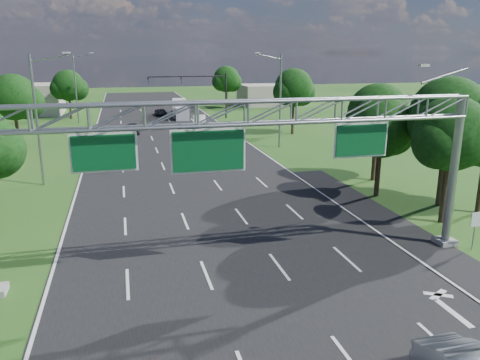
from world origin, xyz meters
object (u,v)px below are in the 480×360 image
object	(u,v)px
traffic_signal	(204,86)
box_truck	(180,109)
regulatory_sign	(476,223)
sign_gantry	(248,126)

from	to	relation	value
traffic_signal	box_truck	size ratio (longest dim) A/B	1.58
traffic_signal	box_truck	distance (m)	5.57
regulatory_sign	traffic_signal	distance (m)	54.37
regulatory_sign	traffic_signal	size ratio (longest dim) A/B	0.17
regulatory_sign	traffic_signal	world-z (taller)	traffic_signal
sign_gantry	regulatory_sign	xyz separation A→B (m)	(12.07, -1.02, -5.38)
regulatory_sign	box_truck	bearing A→B (deg)	98.63
sign_gantry	traffic_signal	size ratio (longest dim) A/B	1.92
sign_gantry	regulatory_sign	world-z (taller)	sign_gantry
sign_gantry	regulatory_sign	size ratio (longest dim) A/B	11.19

